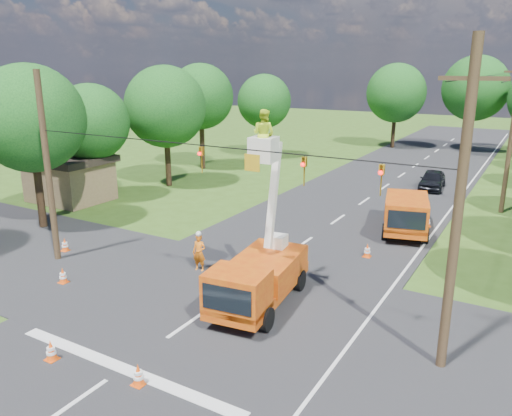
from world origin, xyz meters
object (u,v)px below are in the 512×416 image
Objects in this scene: traffic_cone_0 at (51,351)px; pole_left at (48,169)px; traffic_cone_5 at (65,245)px; pole_right_near at (458,211)px; traffic_cone_2 at (291,252)px; tree_left_b at (31,119)px; traffic_cone_1 at (138,375)px; tree_left_e at (201,97)px; bucket_truck at (259,267)px; distant_car at (432,180)px; shed at (70,178)px; ground_worker at (199,253)px; traffic_cone_3 at (367,251)px; tree_left_d at (165,107)px; pole_right_mid at (512,133)px; tree_left_c at (91,122)px; tree_far_b at (475,88)px; traffic_cone_4 at (63,276)px; tree_left_f at (264,101)px; second_truck at (406,213)px; traffic_cone_6 at (428,222)px; tree_far_a at (396,93)px.

pole_left reaches higher than traffic_cone_0.
pole_right_near is at bearing -2.77° from traffic_cone_5.
tree_left_b is at bearing -169.29° from traffic_cone_2.
tree_left_e is at bearing 122.84° from traffic_cone_1.
bucket_truck is at bearing 85.50° from traffic_cone_1.
shed is at bearing -147.25° from distant_car.
traffic_cone_3 is (6.16, 5.52, -0.53)m from ground_worker.
tree_left_e is (-1.80, 7.00, 0.37)m from tree_left_d.
traffic_cone_1 is at bearing -106.41° from pole_right_mid.
tree_far_b is (19.50, 36.00, 1.37)m from tree_left_c.
traffic_cone_3 is at bearing 42.73° from traffic_cone_4.
pole_left is at bearing -69.86° from tree_left_d.
traffic_cone_3 is 21.56m from shed.
ground_worker is at bearing -122.24° from pole_right_mid.
traffic_cone_4 is at bearing -76.08° from tree_left_f.
second_truck is 26.04m from tree_left_f.
traffic_cone_4 is 15.29m from tree_left_c.
second_truck is at bearing 27.54° from tree_left_b.
tree_left_f is (-18.32, 22.14, 5.33)m from traffic_cone_3.
traffic_cone_6 is 0.08× the size of tree_left_e.
tree_far_b is (9.92, 46.78, 6.45)m from traffic_cone_4.
traffic_cone_5 is 0.08× the size of tree_left_b.
traffic_cone_0 is 6.20m from traffic_cone_4.
second_truck is 23.52m from tree_left_e.
traffic_cone_1 is (-0.49, -6.25, -1.29)m from bucket_truck.
pole_right_near is at bearing -35.52° from traffic_cone_2.
traffic_cone_2 and traffic_cone_6 have the same top height.
ground_worker is 0.22× the size of tree_left_c.
traffic_cone_1 is 27.05m from pole_right_mid.
tree_left_e is (-2.30, 19.00, 0.18)m from tree_left_b.
tree_left_e is (-20.06, -2.29, 5.77)m from distant_car.
tree_far_a is at bearing 69.62° from shed.
pole_right_mid is 25.36m from tree_left_f.
distant_car is 5.98× the size of traffic_cone_4.
traffic_cone_0 is 3.36m from traffic_cone_1.
ground_worker is at bearing 18.88° from pole_left.
pole_right_mid is 29.30m from shed.
tree_left_d is 0.98× the size of tree_left_e.
pole_right_near is (4.36, -12.72, 3.94)m from second_truck.
second_truck is at bearing -87.97° from tree_far_b.
ground_worker is 0.21× the size of tree_left_f.
distant_car is 0.45× the size of tree_far_a.
tree_left_f is at bearing -139.88° from tree_far_b.
traffic_cone_0 is 1.00× the size of traffic_cone_5.
traffic_cone_0 is 28.55m from pole_right_mid.
traffic_cone_4 is at bearing 137.46° from traffic_cone_0.
tree_left_e is 24.09m from tree_far_a.
pole_right_near is 1.11× the size of pole_left.
ground_worker is 0.42× the size of distant_car.
tree_left_b is 0.99× the size of tree_left_e.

